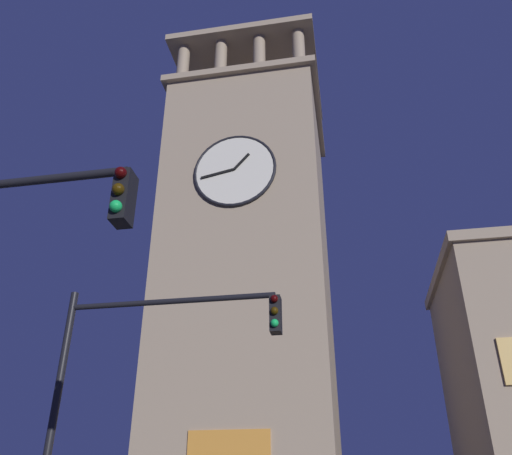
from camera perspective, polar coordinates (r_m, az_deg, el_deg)
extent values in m
cube|color=gray|center=(27.09, -0.65, -7.11)|extent=(7.94, 8.22, 22.19)
cube|color=gray|center=(32.85, -0.54, 11.63)|extent=(8.54, 8.82, 0.40)
cylinder|color=gray|center=(31.07, 4.67, 18.62)|extent=(0.70, 0.70, 2.77)
cylinder|color=gray|center=(31.25, 0.35, 18.15)|extent=(0.70, 0.70, 2.77)
cylinder|color=gray|center=(31.59, -3.86, 17.60)|extent=(0.70, 0.70, 2.77)
cylinder|color=gray|center=(32.08, -7.95, 16.97)|extent=(0.70, 0.70, 2.77)
cylinder|color=gray|center=(36.25, 5.85, 10.61)|extent=(0.70, 0.70, 2.77)
cylinder|color=gray|center=(36.41, 2.27, 10.27)|extent=(0.70, 0.70, 2.77)
cylinder|color=gray|center=(36.70, -1.26, 9.89)|extent=(0.70, 0.70, 2.77)
cylinder|color=gray|center=(37.13, -4.71, 9.49)|extent=(0.70, 0.70, 2.77)
cube|color=gray|center=(34.96, -0.52, 15.63)|extent=(8.54, 8.82, 0.40)
cylinder|color=black|center=(36.06, -0.51, 17.44)|extent=(0.12, 0.12, 2.74)
cylinder|color=silver|center=(25.66, -2.33, 6.24)|extent=(3.96, 0.12, 3.96)
torus|color=black|center=(25.65, -2.34, 6.26)|extent=(4.12, 0.16, 4.12)
cube|color=black|center=(25.75, -1.57, 7.19)|extent=(0.81, 0.06, 0.90)
cube|color=black|center=(25.66, -4.20, 5.87)|extent=(1.68, 0.06, 0.44)
cube|color=black|center=(6.99, -14.19, 3.10)|extent=(0.22, 0.30, 0.75)
sphere|color=#360505|center=(6.99, -14.50, 5.78)|extent=(0.16, 0.16, 0.16)
sphere|color=#392705|center=(6.86, -14.75, 4.04)|extent=(0.16, 0.16, 0.16)
sphere|color=#18C154|center=(6.74, -15.00, 2.23)|extent=(0.16, 0.16, 0.16)
cylinder|color=black|center=(11.64, -21.32, -19.61)|extent=(0.16, 0.16, 5.58)
cylinder|color=black|center=(11.27, -9.26, -7.94)|extent=(4.45, 0.12, 0.12)
cube|color=black|center=(10.63, 2.15, -9.47)|extent=(0.22, 0.30, 0.75)
sphere|color=#360505|center=(10.55, 1.98, -7.75)|extent=(0.16, 0.16, 0.16)
sphere|color=#392705|center=(10.47, 2.01, -9.03)|extent=(0.16, 0.16, 0.16)
sphere|color=#18C154|center=(10.39, 2.03, -10.34)|extent=(0.16, 0.16, 0.16)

